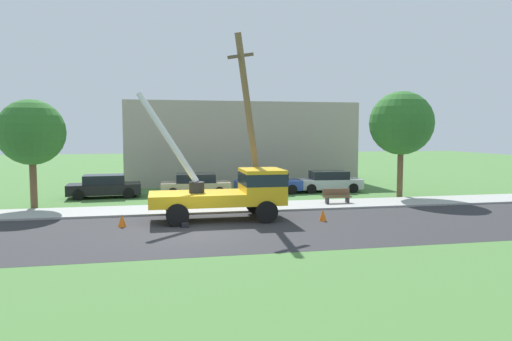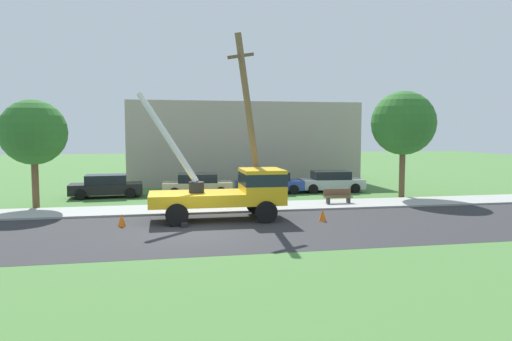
{
  "view_description": "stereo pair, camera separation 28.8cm",
  "coord_description": "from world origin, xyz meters",
  "px_view_note": "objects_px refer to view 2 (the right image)",
  "views": [
    {
      "loc": [
        -1.47,
        -19.04,
        4.1
      ],
      "look_at": [
        3.07,
        2.93,
        2.24
      ],
      "focal_mm": 32.75,
      "sensor_mm": 36.0,
      "label": 1
    },
    {
      "loc": [
        -1.19,
        -19.09,
        4.1
      ],
      "look_at": [
        3.07,
        2.93,
        2.24
      ],
      "focal_mm": 32.75,
      "sensor_mm": 36.0,
      "label": 2
    }
  ],
  "objects_px": {
    "traffic_cone_ahead": "(323,215)",
    "roadside_tree_far": "(403,123)",
    "leaning_utility_pole": "(250,123)",
    "parked_sedan_tan": "(197,184)",
    "parked_sedan_blue": "(270,183)",
    "parked_sedan_silver": "(331,181)",
    "roadside_tree_near": "(33,133)",
    "park_bench": "(338,197)",
    "parked_sedan_black": "(106,186)",
    "traffic_cone_behind": "(122,220)",
    "utility_truck": "(235,189)"
  },
  "relations": [
    {
      "from": "traffic_cone_ahead",
      "to": "roadside_tree_far",
      "type": "relative_size",
      "value": 0.08
    },
    {
      "from": "leaning_utility_pole",
      "to": "roadside_tree_far",
      "type": "bearing_deg",
      "value": 20.59
    },
    {
      "from": "parked_sedan_tan",
      "to": "roadside_tree_far",
      "type": "bearing_deg",
      "value": -14.45
    },
    {
      "from": "parked_sedan_blue",
      "to": "parked_sedan_silver",
      "type": "distance_m",
      "value": 4.29
    },
    {
      "from": "traffic_cone_ahead",
      "to": "roadside_tree_near",
      "type": "relative_size",
      "value": 0.1
    },
    {
      "from": "traffic_cone_ahead",
      "to": "parked_sedan_blue",
      "type": "bearing_deg",
      "value": 91.44
    },
    {
      "from": "traffic_cone_ahead",
      "to": "park_bench",
      "type": "distance_m",
      "value": 5.04
    },
    {
      "from": "leaning_utility_pole",
      "to": "parked_sedan_blue",
      "type": "relative_size",
      "value": 1.99
    },
    {
      "from": "roadside_tree_near",
      "to": "roadside_tree_far",
      "type": "xyz_separation_m",
      "value": [
        21.44,
        0.15,
        0.57
      ]
    },
    {
      "from": "parked_sedan_tan",
      "to": "park_bench",
      "type": "xyz_separation_m",
      "value": [
        7.49,
        -5.42,
        -0.25
      ]
    },
    {
      "from": "traffic_cone_ahead",
      "to": "parked_sedan_silver",
      "type": "relative_size",
      "value": 0.12
    },
    {
      "from": "parked_sedan_tan",
      "to": "leaning_utility_pole",
      "type": "bearing_deg",
      "value": -73.13
    },
    {
      "from": "parked_sedan_silver",
      "to": "park_bench",
      "type": "distance_m",
      "value": 5.84
    },
    {
      "from": "leaning_utility_pole",
      "to": "parked_sedan_black",
      "type": "height_order",
      "value": "leaning_utility_pole"
    },
    {
      "from": "parked_sedan_tan",
      "to": "roadside_tree_far",
      "type": "relative_size",
      "value": 0.67
    },
    {
      "from": "leaning_utility_pole",
      "to": "traffic_cone_behind",
      "type": "relative_size",
      "value": 15.84
    },
    {
      "from": "leaning_utility_pole",
      "to": "parked_sedan_blue",
      "type": "distance_m",
      "value": 8.73
    },
    {
      "from": "leaning_utility_pole",
      "to": "parked_sedan_blue",
      "type": "bearing_deg",
      "value": 70.18
    },
    {
      "from": "leaning_utility_pole",
      "to": "roadside_tree_near",
      "type": "xyz_separation_m",
      "value": [
        -11.05,
        3.75,
        -0.5
      ]
    },
    {
      "from": "traffic_cone_behind",
      "to": "roadside_tree_near",
      "type": "bearing_deg",
      "value": 129.86
    },
    {
      "from": "roadside_tree_near",
      "to": "parked_sedan_blue",
      "type": "bearing_deg",
      "value": 14.77
    },
    {
      "from": "parked_sedan_black",
      "to": "parked_sedan_silver",
      "type": "relative_size",
      "value": 1.0
    },
    {
      "from": "parked_sedan_silver",
      "to": "roadside_tree_near",
      "type": "height_order",
      "value": "roadside_tree_near"
    },
    {
      "from": "utility_truck",
      "to": "parked_sedan_black",
      "type": "distance_m",
      "value": 11.2
    },
    {
      "from": "parked_sedan_silver",
      "to": "roadside_tree_near",
      "type": "relative_size",
      "value": 0.77
    },
    {
      "from": "park_bench",
      "to": "roadside_tree_near",
      "type": "distance_m",
      "value": 16.89
    },
    {
      "from": "traffic_cone_ahead",
      "to": "parked_sedan_tan",
      "type": "distance_m",
      "value": 11.08
    },
    {
      "from": "parked_sedan_tan",
      "to": "roadside_tree_near",
      "type": "bearing_deg",
      "value": -159.14
    },
    {
      "from": "parked_sedan_tan",
      "to": "traffic_cone_behind",
      "type": "bearing_deg",
      "value": -112.65
    },
    {
      "from": "traffic_cone_ahead",
      "to": "park_bench",
      "type": "bearing_deg",
      "value": 61.28
    },
    {
      "from": "parked_sedan_black",
      "to": "parked_sedan_blue",
      "type": "xyz_separation_m",
      "value": [
        10.5,
        -0.04,
        0.0
      ]
    },
    {
      "from": "parked_sedan_black",
      "to": "utility_truck",
      "type": "bearing_deg",
      "value": -52.2
    },
    {
      "from": "roadside_tree_near",
      "to": "traffic_cone_ahead",
      "type": "bearing_deg",
      "value": -24.8
    },
    {
      "from": "roadside_tree_far",
      "to": "parked_sedan_silver",
      "type": "bearing_deg",
      "value": 135.18
    },
    {
      "from": "traffic_cone_ahead",
      "to": "parked_sedan_blue",
      "type": "height_order",
      "value": "parked_sedan_blue"
    },
    {
      "from": "parked_sedan_silver",
      "to": "park_bench",
      "type": "relative_size",
      "value": 2.82
    },
    {
      "from": "parked_sedan_blue",
      "to": "roadside_tree_near",
      "type": "xyz_separation_m",
      "value": [
        -13.71,
        -3.61,
        3.35
      ]
    },
    {
      "from": "parked_sedan_tan",
      "to": "parked_sedan_blue",
      "type": "bearing_deg",
      "value": 2.71
    },
    {
      "from": "leaning_utility_pole",
      "to": "roadside_tree_near",
      "type": "height_order",
      "value": "leaning_utility_pole"
    },
    {
      "from": "parked_sedan_black",
      "to": "traffic_cone_behind",
      "type": "bearing_deg",
      "value": -79.53
    },
    {
      "from": "leaning_utility_pole",
      "to": "parked_sedan_black",
      "type": "distance_m",
      "value": 11.46
    },
    {
      "from": "parked_sedan_blue",
      "to": "roadside_tree_near",
      "type": "height_order",
      "value": "roadside_tree_near"
    },
    {
      "from": "utility_truck",
      "to": "parked_sedan_blue",
      "type": "bearing_deg",
      "value": 67.45
    },
    {
      "from": "utility_truck",
      "to": "traffic_cone_ahead",
      "type": "xyz_separation_m",
      "value": [
        3.9,
        -1.27,
        -1.13
      ]
    },
    {
      "from": "parked_sedan_blue",
      "to": "roadside_tree_near",
      "type": "relative_size",
      "value": 0.77
    },
    {
      "from": "parked_sedan_blue",
      "to": "roadside_tree_far",
      "type": "relative_size",
      "value": 0.67
    },
    {
      "from": "parked_sedan_blue",
      "to": "utility_truck",
      "type": "bearing_deg",
      "value": -112.55
    },
    {
      "from": "utility_truck",
      "to": "park_bench",
      "type": "relative_size",
      "value": 4.23
    },
    {
      "from": "traffic_cone_ahead",
      "to": "leaning_utility_pole",
      "type": "bearing_deg",
      "value": 137.16
    },
    {
      "from": "park_bench",
      "to": "roadside_tree_far",
      "type": "distance_m",
      "value": 6.91
    }
  ]
}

